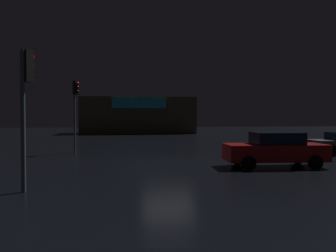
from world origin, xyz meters
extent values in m
plane|color=black|center=(0.00, 0.00, 0.00)|extent=(120.00, 120.00, 0.00)
cube|color=brown|center=(0.63, 32.77, 2.44)|extent=(15.24, 7.18, 4.88)
cube|color=#33CCF2|center=(0.63, 29.04, 3.98)|extent=(6.96, 0.24, 1.22)
cylinder|color=#595B60|center=(-5.41, -6.12, 2.17)|extent=(0.14, 0.14, 4.34)
cube|color=black|center=(-5.31, -6.00, 3.85)|extent=(0.41, 0.41, 0.97)
sphere|color=red|center=(-5.20, -5.88, 4.14)|extent=(0.20, 0.20, 0.20)
sphere|color=black|center=(-5.20, -5.88, 3.85)|extent=(0.20, 0.20, 0.20)
sphere|color=black|center=(-5.20, -5.88, 3.56)|extent=(0.20, 0.20, 0.20)
cylinder|color=#595B60|center=(-5.08, 5.69, 2.27)|extent=(0.12, 0.12, 4.54)
cube|color=black|center=(-4.97, 5.57, 4.11)|extent=(0.41, 0.41, 0.86)
sphere|color=red|center=(-4.87, 5.45, 4.37)|extent=(0.20, 0.20, 0.20)
sphere|color=black|center=(-4.87, 5.45, 4.11)|extent=(0.20, 0.20, 0.20)
sphere|color=black|center=(-4.87, 5.45, 3.85)|extent=(0.20, 0.20, 0.20)
cube|color=#A51414|center=(4.58, -2.09, 0.68)|extent=(4.61, 2.13, 0.75)
cube|color=black|center=(4.66, -2.09, 1.32)|extent=(2.24, 1.78, 0.54)
cylinder|color=black|center=(6.12, -1.29, 0.31)|extent=(0.63, 0.26, 0.61)
cylinder|color=black|center=(5.99, -3.10, 0.31)|extent=(0.63, 0.26, 0.61)
cylinder|color=black|center=(3.17, -1.07, 0.31)|extent=(0.63, 0.26, 0.61)
cylinder|color=black|center=(3.03, -2.88, 0.31)|extent=(0.63, 0.26, 0.61)
cylinder|color=black|center=(9.77, 1.65, 0.34)|extent=(0.68, 0.22, 0.68)
cylinder|color=black|center=(9.78, 3.39, 0.34)|extent=(0.68, 0.22, 0.68)
camera|label=1|loc=(-2.71, -17.68, 2.31)|focal=38.89mm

